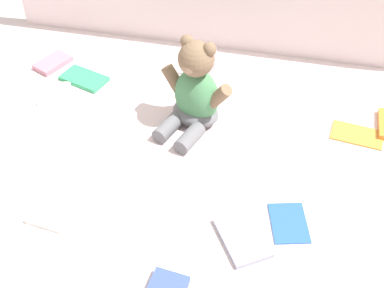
{
  "coord_description": "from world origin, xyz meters",
  "views": [
    {
      "loc": [
        0.18,
        -0.94,
        0.93
      ],
      "look_at": [
        -0.01,
        -0.1,
        0.1
      ],
      "focal_mm": 47.27,
      "sensor_mm": 36.0,
      "label": 1
    }
  ],
  "objects_px": {
    "teddy_bear": "(195,94)",
    "book_case_8": "(53,211)",
    "book_case_3": "(357,134)",
    "book_case_9": "(55,93)",
    "book_case_1": "(204,62)",
    "book_case_11": "(53,63)",
    "book_case_10": "(289,222)",
    "book_case_5": "(84,79)",
    "book_case_2": "(242,238)"
  },
  "relations": [
    {
      "from": "teddy_bear",
      "to": "book_case_8",
      "type": "distance_m",
      "value": 0.47
    },
    {
      "from": "book_case_3",
      "to": "book_case_9",
      "type": "distance_m",
      "value": 0.87
    },
    {
      "from": "book_case_3",
      "to": "book_case_8",
      "type": "distance_m",
      "value": 0.81
    },
    {
      "from": "book_case_1",
      "to": "book_case_11",
      "type": "xyz_separation_m",
      "value": [
        -0.48,
        -0.05,
        -0.04
      ]
    },
    {
      "from": "book_case_10",
      "to": "book_case_11",
      "type": "height_order",
      "value": "book_case_11"
    },
    {
      "from": "book_case_8",
      "to": "book_case_11",
      "type": "bearing_deg",
      "value": -59.7
    },
    {
      "from": "teddy_bear",
      "to": "book_case_5",
      "type": "distance_m",
      "value": 0.4
    },
    {
      "from": "book_case_1",
      "to": "book_case_11",
      "type": "bearing_deg",
      "value": -173.25
    },
    {
      "from": "book_case_1",
      "to": "book_case_11",
      "type": "distance_m",
      "value": 0.48
    },
    {
      "from": "book_case_8",
      "to": "book_case_9",
      "type": "bearing_deg",
      "value": -60.22
    },
    {
      "from": "book_case_5",
      "to": "book_case_2",
      "type": "bearing_deg",
      "value": -113.02
    },
    {
      "from": "book_case_2",
      "to": "teddy_bear",
      "type": "bearing_deg",
      "value": 84.25
    },
    {
      "from": "book_case_9",
      "to": "book_case_1",
      "type": "bearing_deg",
      "value": 5.38
    },
    {
      "from": "book_case_9",
      "to": "book_case_10",
      "type": "relative_size",
      "value": 0.84
    },
    {
      "from": "book_case_3",
      "to": "book_case_8",
      "type": "relative_size",
      "value": 1.41
    },
    {
      "from": "teddy_bear",
      "to": "book_case_2",
      "type": "distance_m",
      "value": 0.42
    },
    {
      "from": "teddy_bear",
      "to": "book_case_5",
      "type": "bearing_deg",
      "value": -177.25
    },
    {
      "from": "teddy_bear",
      "to": "book_case_3",
      "type": "height_order",
      "value": "teddy_bear"
    },
    {
      "from": "book_case_1",
      "to": "book_case_3",
      "type": "xyz_separation_m",
      "value": [
        0.46,
        -0.17,
        -0.05
      ]
    },
    {
      "from": "book_case_11",
      "to": "book_case_8",
      "type": "bearing_deg",
      "value": 138.08
    },
    {
      "from": "teddy_bear",
      "to": "book_case_11",
      "type": "distance_m",
      "value": 0.53
    },
    {
      "from": "book_case_2",
      "to": "book_case_8",
      "type": "xyz_separation_m",
      "value": [
        -0.44,
        -0.02,
        0.0
      ]
    },
    {
      "from": "book_case_2",
      "to": "book_case_10",
      "type": "height_order",
      "value": "book_case_2"
    },
    {
      "from": "book_case_3",
      "to": "book_case_11",
      "type": "height_order",
      "value": "book_case_11"
    },
    {
      "from": "teddy_bear",
      "to": "book_case_10",
      "type": "xyz_separation_m",
      "value": [
        0.29,
        -0.3,
        -0.09
      ]
    },
    {
      "from": "book_case_5",
      "to": "book_case_11",
      "type": "xyz_separation_m",
      "value": [
        -0.13,
        0.05,
        0.0
      ]
    },
    {
      "from": "book_case_5",
      "to": "book_case_9",
      "type": "height_order",
      "value": "book_case_5"
    },
    {
      "from": "book_case_5",
      "to": "book_case_9",
      "type": "bearing_deg",
      "value": 162.84
    },
    {
      "from": "book_case_11",
      "to": "book_case_1",
      "type": "bearing_deg",
      "value": -149.96
    },
    {
      "from": "book_case_8",
      "to": "book_case_2",
      "type": "bearing_deg",
      "value": -170.66
    },
    {
      "from": "book_case_2",
      "to": "book_case_3",
      "type": "distance_m",
      "value": 0.48
    },
    {
      "from": "book_case_9",
      "to": "book_case_5",
      "type": "bearing_deg",
      "value": 36.26
    },
    {
      "from": "book_case_8",
      "to": "book_case_1",
      "type": "bearing_deg",
      "value": -104.84
    },
    {
      "from": "book_case_1",
      "to": "book_case_3",
      "type": "bearing_deg",
      "value": -19.74
    },
    {
      "from": "book_case_5",
      "to": "book_case_11",
      "type": "relative_size",
      "value": 1.23
    },
    {
      "from": "book_case_1",
      "to": "book_case_5",
      "type": "distance_m",
      "value": 0.37
    },
    {
      "from": "book_case_1",
      "to": "book_case_9",
      "type": "xyz_separation_m",
      "value": [
        -0.41,
        -0.19,
        -0.05
      ]
    },
    {
      "from": "book_case_1",
      "to": "book_case_9",
      "type": "distance_m",
      "value": 0.45
    },
    {
      "from": "book_case_2",
      "to": "book_case_10",
      "type": "bearing_deg",
      "value": 1.38
    },
    {
      "from": "book_case_2",
      "to": "book_case_9",
      "type": "xyz_separation_m",
      "value": [
        -0.62,
        0.39,
        -0.0
      ]
    },
    {
      "from": "book_case_10",
      "to": "book_case_11",
      "type": "bearing_deg",
      "value": 134.66
    },
    {
      "from": "teddy_bear",
      "to": "book_case_11",
      "type": "height_order",
      "value": "teddy_bear"
    },
    {
      "from": "book_case_2",
      "to": "book_case_3",
      "type": "relative_size",
      "value": 0.99
    },
    {
      "from": "teddy_bear",
      "to": "book_case_5",
      "type": "xyz_separation_m",
      "value": [
        -0.37,
        0.11,
        -0.09
      ]
    },
    {
      "from": "book_case_1",
      "to": "book_case_10",
      "type": "bearing_deg",
      "value": -58.23
    },
    {
      "from": "book_case_2",
      "to": "book_case_5",
      "type": "xyz_separation_m",
      "value": [
        -0.56,
        0.47,
        0.0
      ]
    },
    {
      "from": "book_case_2",
      "to": "book_case_5",
      "type": "bearing_deg",
      "value": 106.61
    },
    {
      "from": "teddy_bear",
      "to": "book_case_2",
      "type": "xyz_separation_m",
      "value": [
        0.19,
        -0.37,
        -0.09
      ]
    },
    {
      "from": "teddy_bear",
      "to": "book_case_1",
      "type": "relative_size",
      "value": 2.46
    },
    {
      "from": "book_case_8",
      "to": "book_case_9",
      "type": "height_order",
      "value": "book_case_8"
    }
  ]
}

